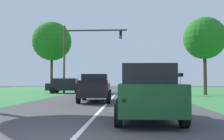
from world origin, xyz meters
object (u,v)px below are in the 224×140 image
Objects in this scene: pickup_truck_lead at (95,88)px; oak_tree_right at (204,38)px; red_suv_near at (146,91)px; keep_moving_sign at (181,80)px; extra_tree_1 at (52,41)px; crossing_suv_far at (66,85)px; traffic_light at (80,49)px.

oak_tree_right reaches higher than pickup_truck_lead.
keep_moving_sign is at bearing 74.40° from red_suv_near.
extra_tree_1 is at bearing 114.03° from red_suv_near.
red_suv_near is 0.96× the size of crossing_suv_far.
keep_moving_sign is 5.18m from oak_tree_right.
keep_moving_sign reaches higher than red_suv_near.
traffic_light is 7.38m from extra_tree_1.
extra_tree_1 reaches higher than crossing_suv_far.
traffic_light reaches higher than pickup_truck_lead.
keep_moving_sign reaches higher than pickup_truck_lead.
red_suv_near is at bearing -105.60° from keep_moving_sign.
red_suv_near is at bearing -112.79° from oak_tree_right.
traffic_light is at bearing 105.58° from pickup_truck_lead.
keep_moving_sign is 18.84m from extra_tree_1.
keep_moving_sign is 13.27m from crossing_suv_far.
oak_tree_right is at bearing 42.82° from pickup_truck_lead.
keep_moving_sign is (7.81, 9.23, 0.58)m from pickup_truck_lead.
keep_moving_sign is 0.30× the size of oak_tree_right.
crossing_suv_far is at bearing 111.31° from red_suv_near.
crossing_suv_far is at bearing 168.57° from traffic_light.
oak_tree_right is at bearing 67.21° from red_suv_near.
crossing_suv_far is 8.45m from extra_tree_1.
extra_tree_1 is (-16.17, 7.95, 5.49)m from keep_moving_sign.
traffic_light is (-3.36, 12.04, 4.34)m from pickup_truck_lead.
extra_tree_1 is at bearing 115.93° from pickup_truck_lead.
crossing_suv_far is (-8.02, 20.56, -0.12)m from red_suv_near.
crossing_suv_far is (-15.52, 2.69, -5.07)m from oak_tree_right.
extra_tree_1 reaches higher than pickup_truck_lead.
keep_moving_sign reaches higher than crossing_suv_far.
extra_tree_1 is (-8.36, 17.19, 6.07)m from pickup_truck_lead.
oak_tree_right reaches higher than keep_moving_sign.
red_suv_near is at bearing -65.97° from extra_tree_1.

